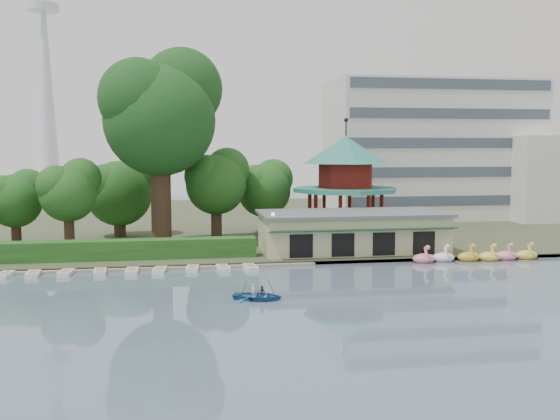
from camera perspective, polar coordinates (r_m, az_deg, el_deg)
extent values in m
plane|color=slate|center=(40.28, 1.34, -9.66)|extent=(220.00, 220.00, 0.00)
cube|color=#424930|center=(91.07, -4.70, -0.95)|extent=(220.00, 70.00, 0.40)
cube|color=gray|center=(56.92, -1.88, -4.97)|extent=(220.00, 0.60, 0.30)
cube|color=gray|center=(56.58, -14.06, -5.23)|extent=(34.00, 1.60, 0.24)
cube|color=#C0BD8C|center=(63.15, 6.60, -2.06)|extent=(18.00, 8.00, 3.60)
cube|color=#595B5E|center=(62.92, 6.62, -0.30)|extent=(18.60, 8.60, 0.30)
cube|color=#194C2D|center=(58.96, 7.75, -1.84)|extent=(18.00, 1.59, 0.45)
cylinder|color=#C0BD8C|center=(73.39, 5.96, -1.92)|extent=(10.40, 10.40, 1.20)
cylinder|color=#2D7C6E|center=(72.91, 5.99, 1.86)|extent=(12.40, 12.40, 0.50)
cylinder|color=maroon|center=(72.82, 6.01, 3.15)|extent=(6.40, 6.40, 2.80)
cone|color=#2D7C6E|center=(72.76, 6.03, 5.51)|extent=(10.00, 10.00, 3.20)
cylinder|color=black|center=(72.80, 6.05, 7.48)|extent=(0.16, 0.16, 1.80)
cube|color=silver|center=(95.70, 13.64, 5.35)|extent=(30.00, 14.00, 20.00)
cube|color=silver|center=(97.98, 23.63, 2.70)|extent=(14.00, 10.00, 12.00)
cone|color=silver|center=(182.58, -20.64, 11.38)|extent=(6.00, 6.00, 60.00)
cylinder|color=silver|center=(185.36, -20.84, 16.92)|extent=(8.00, 8.00, 2.00)
cube|color=#24591D|center=(59.93, -16.69, -3.55)|extent=(30.00, 2.00, 1.80)
cylinder|color=black|center=(58.42, -0.64, -2.45)|extent=(0.12, 0.12, 4.00)
sphere|color=beige|center=(58.16, -0.65, -0.40)|extent=(0.36, 0.36, 0.36)
cylinder|color=#3A281C|center=(66.39, -10.83, 1.29)|extent=(2.09, 2.09, 10.61)
sphere|color=#1B4719|center=(66.27, -10.95, 8.07)|extent=(11.58, 11.58, 11.58)
sphere|color=#1B4719|center=(68.21, -8.99, 10.89)|extent=(8.69, 8.69, 8.69)
sphere|color=#1B4719|center=(65.33, -12.82, 9.94)|extent=(8.11, 8.11, 8.11)
cylinder|color=#3A281C|center=(65.57, -18.71, -1.59)|extent=(1.00, 1.00, 4.63)
sphere|color=#24591D|center=(65.24, -18.81, 1.40)|extent=(5.56, 5.56, 5.56)
sphere|color=#24591D|center=(65.81, -17.78, 2.76)|extent=(4.17, 4.17, 4.17)
sphere|color=#24591D|center=(64.81, -19.76, 2.16)|extent=(3.89, 3.89, 3.89)
cylinder|color=#3A281C|center=(70.71, -22.98, -1.54)|extent=(1.00, 1.00, 3.87)
sphere|color=#24591D|center=(70.44, -23.07, 0.77)|extent=(5.56, 5.56, 5.56)
sphere|color=#24591D|center=(70.91, -22.07, 1.84)|extent=(4.17, 4.17, 4.17)
sphere|color=#24591D|center=(70.08, -23.97, 1.34)|extent=(3.89, 3.89, 3.89)
cylinder|color=#3A281C|center=(70.73, -5.84, -0.66)|extent=(1.22, 1.22, 5.00)
sphere|color=#24591D|center=(70.42, -5.87, 2.33)|extent=(6.77, 6.77, 6.77)
sphere|color=#24591D|center=(71.45, -4.84, 3.67)|extent=(5.08, 5.08, 5.08)
sphere|color=#24591D|center=(69.64, -6.82, 3.11)|extent=(4.74, 4.74, 4.74)
cylinder|color=#3A281C|center=(75.32, -1.46, -0.55)|extent=(1.16, 1.16, 4.20)
sphere|color=#24591D|center=(75.05, -1.46, 1.81)|extent=(6.42, 6.42, 6.42)
sphere|color=#24591D|center=(76.10, -0.61, 2.88)|extent=(4.81, 4.81, 4.81)
sphere|color=#24591D|center=(74.21, -2.26, 2.42)|extent=(4.49, 4.49, 4.49)
cylinder|color=#3A281C|center=(74.94, -14.45, -0.81)|extent=(1.36, 1.36, 4.06)
sphere|color=#24591D|center=(74.68, -14.50, 1.48)|extent=(7.57, 7.57, 7.57)
sphere|color=#24591D|center=(75.60, -13.31, 2.54)|extent=(5.68, 5.68, 5.68)
sphere|color=#24591D|center=(74.01, -15.59, 2.04)|extent=(5.30, 5.30, 5.30)
ellipsoid|color=pink|center=(60.00, 13.01, -4.36)|extent=(2.16, 1.44, 0.99)
cylinder|color=pink|center=(59.41, 13.22, -3.93)|extent=(0.26, 0.79, 1.29)
sphere|color=pink|center=(59.03, 13.35, -3.35)|extent=(0.44, 0.44, 0.44)
ellipsoid|color=white|center=(61.05, 14.70, -4.23)|extent=(2.16, 1.44, 0.99)
cylinder|color=white|center=(60.46, 14.93, -3.80)|extent=(0.26, 0.79, 1.29)
sphere|color=white|center=(60.09, 15.06, -3.24)|extent=(0.44, 0.44, 0.44)
ellipsoid|color=gold|center=(62.01, 16.86, -4.14)|extent=(2.16, 1.44, 0.99)
cylinder|color=gold|center=(61.43, 17.10, -3.72)|extent=(0.26, 0.79, 1.29)
sphere|color=gold|center=(61.07, 17.25, -3.16)|extent=(0.44, 0.44, 0.44)
ellipsoid|color=yellow|center=(62.76, 18.63, -4.08)|extent=(2.16, 1.44, 0.99)
cylinder|color=yellow|center=(62.19, 18.88, -3.66)|extent=(0.26, 0.79, 1.29)
sphere|color=yellow|center=(61.83, 19.03, -3.11)|extent=(0.44, 0.44, 0.44)
ellipsoid|color=pink|center=(63.76, 19.99, -3.97)|extent=(2.16, 1.44, 0.99)
cylinder|color=pink|center=(63.20, 20.25, -3.56)|extent=(0.26, 0.79, 1.29)
sphere|color=pink|center=(62.84, 20.40, -3.02)|extent=(0.44, 0.44, 0.44)
ellipsoid|color=yellow|center=(64.85, 21.60, -3.87)|extent=(2.16, 1.44, 0.99)
cylinder|color=yellow|center=(64.30, 21.87, -3.47)|extent=(0.26, 0.79, 1.29)
sphere|color=yellow|center=(63.95, 22.03, -2.93)|extent=(0.44, 0.44, 0.44)
cube|color=silver|center=(56.73, -23.89, -5.46)|extent=(1.20, 2.38, 0.36)
cube|color=silver|center=(56.27, -21.64, -5.46)|extent=(1.14, 2.36, 0.36)
cube|color=silver|center=(55.79, -18.98, -5.46)|extent=(1.17, 2.37, 0.36)
cube|color=silver|center=(55.37, -16.13, -5.46)|extent=(1.17, 2.37, 0.36)
cube|color=silver|center=(55.03, -13.37, -5.45)|extent=(1.06, 2.32, 0.36)
cube|color=silver|center=(54.86, -10.95, -5.44)|extent=(1.26, 2.40, 0.36)
cube|color=silver|center=(55.18, -8.01, -5.33)|extent=(1.19, 2.38, 0.36)
cube|color=silver|center=(55.08, -5.21, -5.31)|extent=(1.19, 2.38, 0.36)
cube|color=silver|center=(55.24, -2.70, -5.26)|extent=(1.29, 2.41, 0.36)
imported|color=#2C639D|center=(44.32, -2.05, -7.56)|extent=(5.81, 4.96, 1.02)
imported|color=silver|center=(44.46, -2.47, -7.42)|extent=(0.41, 0.34, 0.97)
imported|color=#353754|center=(44.15, -1.63, -7.53)|extent=(0.55, 0.49, 0.94)
cylinder|color=#3A281C|center=(44.23, -3.60, -7.80)|extent=(0.94, 0.29, 2.01)
cylinder|color=#3A281C|center=(44.52, -0.50, -7.70)|extent=(0.94, 0.29, 2.01)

